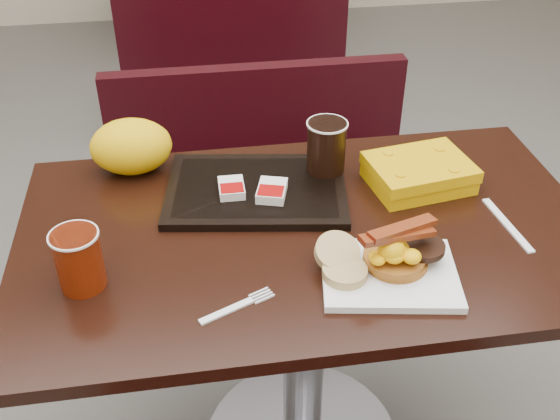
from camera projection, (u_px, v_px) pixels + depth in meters
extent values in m
cube|color=white|center=(389.00, 274.00, 1.23)|extent=(0.28, 0.24, 0.01)
cylinder|color=#9B6419|center=(396.00, 258.00, 1.24)|extent=(0.13, 0.13, 0.03)
cylinder|color=black|center=(423.00, 247.00, 1.24)|extent=(0.10, 0.10, 0.01)
ellipsoid|color=#FFE105|center=(391.00, 251.00, 1.20)|extent=(0.11, 0.10, 0.05)
cylinder|color=tan|center=(345.00, 272.00, 1.21)|extent=(0.09, 0.09, 0.02)
cylinder|color=tan|center=(337.00, 252.00, 1.24)|extent=(0.10, 0.10, 0.05)
cylinder|color=#8F1A05|center=(79.00, 260.00, 1.19)|extent=(0.11, 0.11, 0.12)
cube|color=white|center=(507.00, 225.00, 1.37)|extent=(0.03, 0.19, 0.00)
cube|color=#8C0504|center=(282.00, 196.00, 1.45)|extent=(0.05, 0.04, 0.01)
cube|color=black|center=(256.00, 190.00, 1.46)|extent=(0.43, 0.34, 0.02)
cube|color=silver|center=(232.00, 188.00, 1.43)|extent=(0.06, 0.07, 0.02)
cube|color=silver|center=(272.00, 191.00, 1.42)|extent=(0.08, 0.10, 0.02)
cylinder|color=black|center=(326.00, 147.00, 1.48)|extent=(0.11, 0.11, 0.12)
cube|color=#D29903|center=(419.00, 173.00, 1.48)|extent=(0.24, 0.20, 0.06)
ellipsoid|color=yellow|center=(131.00, 146.00, 1.51)|extent=(0.23, 0.20, 0.13)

